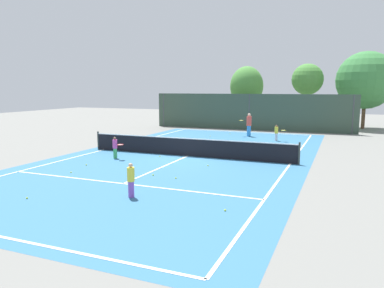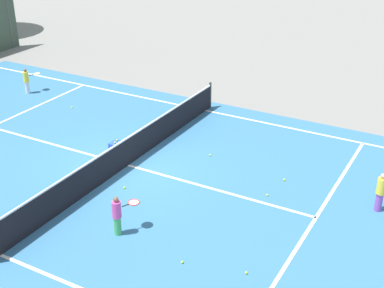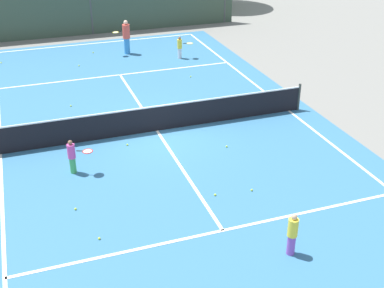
{
  "view_description": "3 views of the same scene",
  "coord_description": "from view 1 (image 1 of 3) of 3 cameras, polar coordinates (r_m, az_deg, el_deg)",
  "views": [
    {
      "loc": [
        7.78,
        -18.27,
        3.68
      ],
      "look_at": [
        0.89,
        -1.52,
        0.94
      ],
      "focal_mm": 34.45,
      "sensor_mm": 36.0,
      "label": 1
    },
    {
      "loc": [
        -12.75,
        -9.55,
        8.39
      ],
      "look_at": [
        0.83,
        -1.97,
        0.9
      ],
      "focal_mm": 50.53,
      "sensor_mm": 36.0,
      "label": 2
    },
    {
      "loc": [
        -4.39,
        -16.45,
        8.3
      ],
      "look_at": [
        0.48,
        -2.55,
        0.62
      ],
      "focal_mm": 47.82,
      "sensor_mm": 36.0,
      "label": 3
    }
  ],
  "objects": [
    {
      "name": "ground_plane",
      "position": [
        20.2,
        -0.68,
        -1.89
      ],
      "size": [
        80.0,
        80.0,
        0.0
      ],
      "primitive_type": "plane",
      "color": "slate"
    },
    {
      "name": "court_surface",
      "position": [
        20.2,
        -0.68,
        -1.88
      ],
      "size": [
        13.0,
        25.0,
        0.01
      ],
      "color": "teal",
      "rests_on": "ground_plane"
    },
    {
      "name": "tennis_net",
      "position": [
        20.11,
        -0.68,
        -0.46
      ],
      "size": [
        11.9,
        0.1,
        1.1
      ],
      "color": "#333833",
      "rests_on": "ground_plane"
    },
    {
      "name": "perimeter_fence",
      "position": [
        33.26,
        8.84,
        4.92
      ],
      "size": [
        18.0,
        0.12,
        3.2
      ],
      "color": "#384C3D",
      "rests_on": "ground_plane"
    },
    {
      "name": "tree_0",
      "position": [
        37.28,
        25.31,
        8.9
      ],
      "size": [
        5.19,
        5.19,
        7.0
      ],
      "color": "brown",
      "rests_on": "ground_plane"
    },
    {
      "name": "tree_1",
      "position": [
        36.71,
        17.44,
        9.45
      ],
      "size": [
        2.93,
        2.93,
        5.98
      ],
      "color": "brown",
      "rests_on": "ground_plane"
    },
    {
      "name": "tree_2",
      "position": [
        36.85,
        8.46,
        8.79
      ],
      "size": [
        3.21,
        3.48,
        5.81
      ],
      "color": "brown",
      "rests_on": "ground_plane"
    },
    {
      "name": "player_0",
      "position": [
        26.67,
        12.99,
        1.75
      ],
      "size": [
        0.83,
        0.48,
        1.14
      ],
      "color": "silver",
      "rests_on": "ground_plane"
    },
    {
      "name": "player_1",
      "position": [
        12.72,
        -9.43,
        -5.49
      ],
      "size": [
        0.25,
        0.25,
        1.19
      ],
      "color": "purple",
      "rests_on": "ground_plane"
    },
    {
      "name": "player_2",
      "position": [
        19.88,
        -11.78,
        -0.49
      ],
      "size": [
        0.82,
        0.55,
        1.14
      ],
      "color": "#3FA559",
      "rests_on": "ground_plane"
    },
    {
      "name": "player_3",
      "position": [
        28.76,
        8.79,
        2.99
      ],
      "size": [
        0.96,
        0.5,
        1.78
      ],
      "color": "#388CD8",
      "rests_on": "ground_plane"
    },
    {
      "name": "ball_crate",
      "position": [
        20.76,
        1.96,
        -1.1
      ],
      "size": [
        0.46,
        0.4,
        0.43
      ],
      "color": "blue",
      "rests_on": "ground_plane"
    },
    {
      "name": "tennis_ball_0",
      "position": [
        15.81,
        -6.05,
        -4.78
      ],
      "size": [
        0.07,
        0.07,
        0.07
      ],
      "primitive_type": "sphere",
      "color": "#CCE533",
      "rests_on": "ground_plane"
    },
    {
      "name": "tennis_ball_1",
      "position": [
        31.45,
        -2.38,
        1.94
      ],
      "size": [
        0.07,
        0.07,
        0.07
      ],
      "primitive_type": "sphere",
      "color": "#CCE533",
      "rests_on": "ground_plane"
    },
    {
      "name": "tennis_ball_2",
      "position": [
        28.47,
        2.83,
        1.24
      ],
      "size": [
        0.07,
        0.07,
        0.07
      ],
      "primitive_type": "sphere",
      "color": "#CCE533",
      "rests_on": "ground_plane"
    },
    {
      "name": "tennis_ball_3",
      "position": [
        24.02,
        10.76,
        -0.28
      ],
      "size": [
        0.07,
        0.07,
        0.07
      ],
      "primitive_type": "sphere",
      "color": "#CCE533",
      "rests_on": "ground_plane"
    },
    {
      "name": "tennis_ball_4",
      "position": [
        17.07,
        -18.21,
        -4.17
      ],
      "size": [
        0.07,
        0.07,
        0.07
      ],
      "primitive_type": "sphere",
      "color": "#CCE533",
      "rests_on": "ground_plane"
    },
    {
      "name": "tennis_ball_5",
      "position": [
        24.3,
        -3.47,
        -0.04
      ],
      "size": [
        0.07,
        0.07,
        0.07
      ],
      "primitive_type": "sphere",
      "color": "#CCE533",
      "rests_on": "ground_plane"
    },
    {
      "name": "tennis_ball_6",
      "position": [
        20.03,
        -4.99,
        -1.92
      ],
      "size": [
        0.07,
        0.07,
        0.07
      ],
      "primitive_type": "sphere",
      "color": "#CCE533",
      "rests_on": "ground_plane"
    },
    {
      "name": "tennis_ball_7",
      "position": [
        11.36,
        5.15,
        -10.16
      ],
      "size": [
        0.07,
        0.07,
        0.07
      ],
      "primitive_type": "sphere",
      "color": "#CCE533",
      "rests_on": "ground_plane"
    },
    {
      "name": "tennis_ball_8",
      "position": [
        17.62,
        2.47,
        -3.35
      ],
      "size": [
        0.07,
        0.07,
        0.07
      ],
      "primitive_type": "sphere",
      "color": "#CCE533",
      "rests_on": "ground_plane"
    },
    {
      "name": "tennis_ball_9",
      "position": [
        13.68,
        -24.19,
        -7.63
      ],
      "size": [
        0.07,
        0.07,
        0.07
      ],
      "primitive_type": "sphere",
      "color": "#CCE533",
      "rests_on": "ground_plane"
    },
    {
      "name": "tennis_ball_10",
      "position": [
        18.48,
        -16.05,
        -3.12
      ],
      "size": [
        0.07,
        0.07,
        0.07
      ],
      "primitive_type": "sphere",
      "color": "#CCE533",
      "rests_on": "ground_plane"
    },
    {
      "name": "tennis_ball_11",
      "position": [
        15.21,
        -2.52,
        -5.28
      ],
      "size": [
        0.07,
        0.07,
        0.07
      ],
      "primitive_type": "sphere",
      "color": "#CCE533",
      "rests_on": "ground_plane"
    },
    {
      "name": "tennis_ball_12",
      "position": [
        29.95,
        5.89,
        1.57
      ],
      "size": [
        0.07,
        0.07,
        0.07
      ],
      "primitive_type": "sphere",
      "color": "#CCE533",
      "rests_on": "ground_plane"
    }
  ]
}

